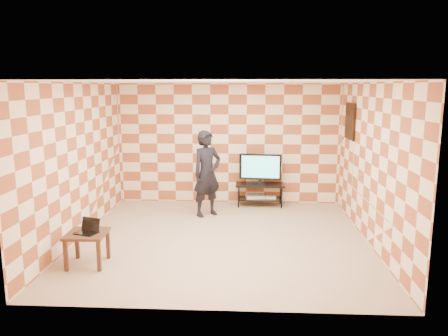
{
  "coord_description": "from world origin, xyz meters",
  "views": [
    {
      "loc": [
        0.42,
        -7.28,
        2.62
      ],
      "look_at": [
        0.0,
        0.6,
        1.15
      ],
      "focal_mm": 35.0,
      "sensor_mm": 36.0,
      "label": 1
    }
  ],
  "objects_px": {
    "tv_stand": "(260,190)",
    "side_table": "(87,238)",
    "person": "(207,174)",
    "tv": "(260,167)"
  },
  "relations": [
    {
      "from": "tv_stand",
      "to": "tv",
      "type": "height_order",
      "value": "tv"
    },
    {
      "from": "side_table",
      "to": "person",
      "type": "xyz_separation_m",
      "value": [
        1.55,
        2.64,
        0.47
      ]
    },
    {
      "from": "tv_stand",
      "to": "person",
      "type": "height_order",
      "value": "person"
    },
    {
      "from": "person",
      "to": "tv_stand",
      "type": "bearing_deg",
      "value": -2.76
    },
    {
      "from": "tv_stand",
      "to": "side_table",
      "type": "relative_size",
      "value": 1.79
    },
    {
      "from": "tv",
      "to": "side_table",
      "type": "bearing_deg",
      "value": -127.72
    },
    {
      "from": "tv_stand",
      "to": "person",
      "type": "relative_size",
      "value": 0.61
    },
    {
      "from": "tv_stand",
      "to": "tv",
      "type": "relative_size",
      "value": 1.16
    },
    {
      "from": "person",
      "to": "tv",
      "type": "bearing_deg",
      "value": -2.87
    },
    {
      "from": "side_table",
      "to": "person",
      "type": "relative_size",
      "value": 0.34
    }
  ]
}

